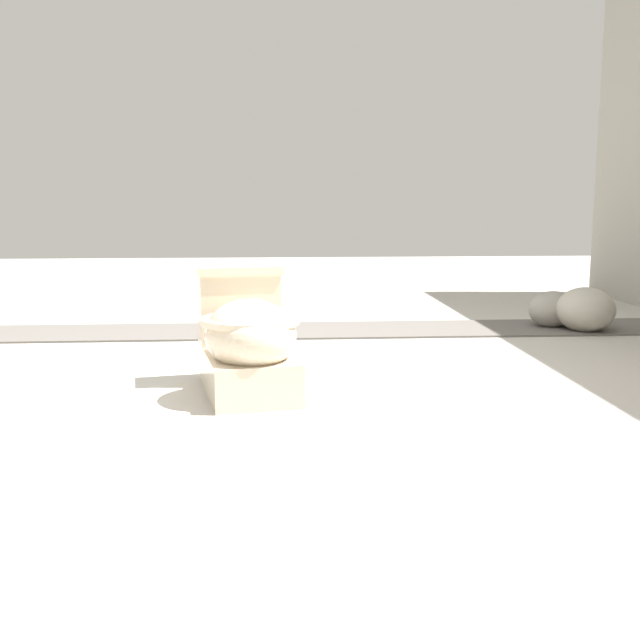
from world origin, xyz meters
name	(u,v)px	position (x,y,z in m)	size (l,w,h in m)	color
ground_plane	(249,383)	(0.00, 0.00, 0.00)	(14.00, 14.00, 0.00)	#B7B2A8
gravel_strip	(337,330)	(-1.25, 0.50, 0.01)	(0.56, 8.00, 0.01)	#605B56
toilet	(247,340)	(0.17, 0.00, 0.22)	(0.69, 0.48, 0.52)	beige
boulder_near	(552,309)	(-1.28, 1.84, 0.11)	(0.32, 0.25, 0.23)	gray
boulder_far	(586,310)	(-1.12, 1.98, 0.13)	(0.35, 0.34, 0.27)	#ADA899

